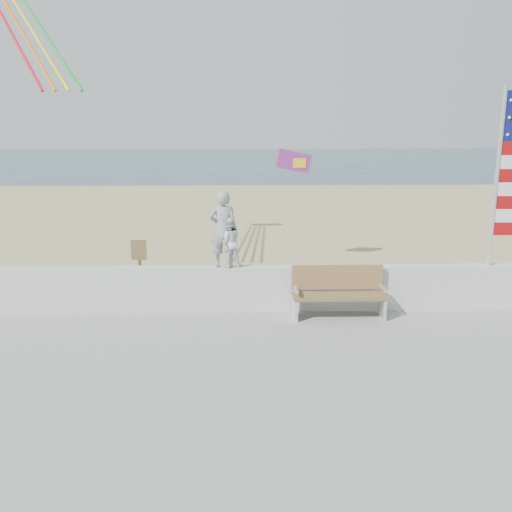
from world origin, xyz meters
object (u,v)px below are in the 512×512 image
object	(u,v)px
bench	(338,291)
child	(229,242)
adult	(223,229)
flag	(504,171)

from	to	relation	value
bench	child	bearing A→B (deg)	167.99
adult	flag	size ratio (longest dim) A/B	0.44
bench	flag	bearing A→B (deg)	7.93
adult	bench	distance (m)	2.57
adult	bench	bearing A→B (deg)	170.29
adult	child	size ratio (longest dim) A/B	1.50
child	bench	size ratio (longest dim) A/B	0.57
bench	flag	distance (m)	4.02
adult	flag	world-z (taller)	flag
child	bench	xyz separation A→B (m)	(2.14, -0.45, -0.90)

